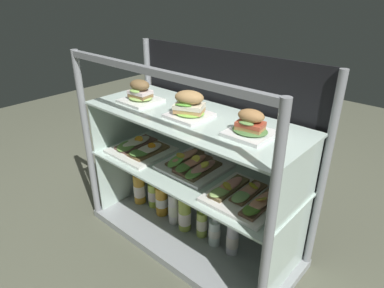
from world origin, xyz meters
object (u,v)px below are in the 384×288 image
juice_bottle_back_left (174,208)px  juice_bottle_front_right_end (185,213)px  juice_bottle_front_middle (140,188)px  juice_bottle_tucked_behind (215,231)px  juice_bottle_back_right (162,200)px  juice_bottle_front_fourth (202,223)px  open_sandwich_tray_mid_right (140,148)px  plated_roll_sandwich_near_right_corner (140,94)px  juice_bottle_near_post (154,194)px  open_sandwich_tray_near_left_corner (245,196)px  plated_roll_sandwich_near_left_corner (190,106)px  plated_roll_sandwich_right_of_center (250,126)px  juice_bottle_back_center (233,238)px  open_sandwich_tray_near_right_corner (193,165)px

juice_bottle_back_left → juice_bottle_front_right_end: size_ratio=0.94×
juice_bottle_front_middle → juice_bottle_tucked_behind: size_ratio=1.19×
juice_bottle_front_middle → juice_bottle_back_right: size_ratio=0.98×
juice_bottle_front_middle → juice_bottle_front_fourth: 0.48m
open_sandwich_tray_mid_right → juice_bottle_back_left: 0.38m
plated_roll_sandwich_near_right_corner → open_sandwich_tray_mid_right: (-0.02, -0.01, -0.31)m
open_sandwich_tray_mid_right → juice_bottle_near_post: bearing=84.9°
juice_bottle_back_right → juice_bottle_front_right_end: (0.19, -0.00, 0.00)m
juice_bottle_near_post → juice_bottle_front_right_end: size_ratio=0.80×
open_sandwich_tray_mid_right → open_sandwich_tray_near_left_corner: 0.68m
plated_roll_sandwich_near_right_corner → juice_bottle_near_post: 0.64m
plated_roll_sandwich_near_left_corner → plated_roll_sandwich_right_of_center: plated_roll_sandwich_near_left_corner is taller
plated_roll_sandwich_near_left_corner → open_sandwich_tray_mid_right: 0.47m
plated_roll_sandwich_near_right_corner → juice_bottle_tucked_behind: plated_roll_sandwich_near_right_corner is taller
juice_bottle_front_middle → juice_bottle_back_left: juice_bottle_back_left is taller
plated_roll_sandwich_near_right_corner → open_sandwich_tray_mid_right: bearing=-152.4°
plated_roll_sandwich_near_left_corner → juice_bottle_front_fourth: 0.65m
juice_bottle_front_fourth → juice_bottle_back_center: bearing=0.9°
juice_bottle_front_middle → juice_bottle_back_right: juice_bottle_back_right is taller
juice_bottle_back_left → juice_bottle_front_right_end: bearing=4.1°
plated_roll_sandwich_right_of_center → juice_bottle_front_middle: size_ratio=0.75×
open_sandwich_tray_near_right_corner → juice_bottle_tucked_behind: 0.37m
open_sandwich_tray_near_right_corner → juice_bottle_tucked_behind: open_sandwich_tray_near_right_corner is taller
plated_roll_sandwich_right_of_center → open_sandwich_tray_near_right_corner: bearing=175.3°
juice_bottle_front_right_end → plated_roll_sandwich_right_of_center: bearing=-2.5°
open_sandwich_tray_near_right_corner → juice_bottle_front_middle: (-0.42, -0.01, -0.31)m
juice_bottle_back_left → juice_bottle_front_fourth: (0.19, 0.02, -0.02)m
plated_roll_sandwich_near_right_corner → plated_roll_sandwich_near_left_corner: (0.33, 0.01, 0.01)m
plated_roll_sandwich_near_right_corner → plated_roll_sandwich_near_left_corner: bearing=1.5°
plated_roll_sandwich_near_left_corner → juice_bottle_back_center: bearing=9.9°
juice_bottle_near_post → plated_roll_sandwich_right_of_center: bearing=-3.8°
juice_bottle_front_right_end → juice_bottle_back_center: 0.30m
open_sandwich_tray_mid_right → juice_bottle_front_fourth: 0.52m
juice_bottle_near_post → juice_bottle_tucked_behind: bearing=-2.1°
juice_bottle_near_post → juice_bottle_back_left: size_ratio=0.85×
juice_bottle_back_left → juice_bottle_tucked_behind: 0.28m
juice_bottle_front_middle → juice_bottle_back_left: bearing=-1.0°
plated_roll_sandwich_right_of_center → juice_bottle_front_fourth: size_ratio=0.89×
open_sandwich_tray_near_left_corner → juice_bottle_back_center: size_ratio=1.34×
open_sandwich_tray_near_right_corner → juice_bottle_front_middle: 0.53m
juice_bottle_front_middle → juice_bottle_back_center: 0.68m
plated_roll_sandwich_near_left_corner → juice_bottle_near_post: (-0.34, 0.05, -0.65)m
plated_roll_sandwich_right_of_center → open_sandwich_tray_near_right_corner: size_ratio=0.58×
juice_bottle_near_post → juice_bottle_tucked_behind: size_ratio=1.04×
plated_roll_sandwich_right_of_center → juice_bottle_near_post: size_ratio=0.85×
juice_bottle_front_fourth → juice_bottle_tucked_behind: (0.09, -0.01, -0.00)m
open_sandwich_tray_near_left_corner → juice_bottle_back_left: size_ratio=1.24×
open_sandwich_tray_near_left_corner → juice_bottle_front_middle: size_ratio=1.28×
juice_bottle_front_fourth → juice_bottle_tucked_behind: bearing=-3.9°
juice_bottle_front_right_end → juice_bottle_back_left: bearing=-175.9°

